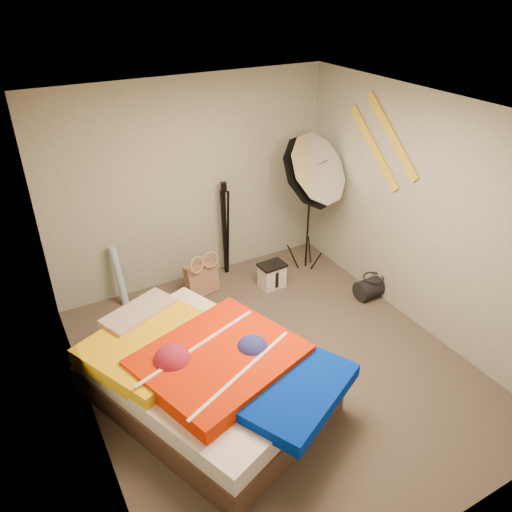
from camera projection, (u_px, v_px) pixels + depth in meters
floor at (276, 366)px, 5.02m from camera, size 4.00×4.00×0.00m
ceiling at (283, 116)px, 3.77m from camera, size 4.00×4.00×0.00m
wall_back at (191, 185)px, 5.91m from camera, size 3.50×0.00×3.50m
wall_front at (459, 412)px, 2.88m from camera, size 3.50×0.00×3.50m
wall_left at (75, 317)px, 3.66m from camera, size 0.00×4.00×4.00m
wall_right at (424, 217)px, 5.13m from camera, size 0.00×4.00×4.00m
tote_bag at (202, 279)px, 6.05m from camera, size 0.44×0.25×0.43m
wrapping_roll at (119, 276)px, 5.79m from camera, size 0.13×0.23×0.75m
camera_case at (272, 276)px, 6.21m from camera, size 0.31×0.23×0.30m
duffel_bag at (372, 288)px, 6.03m from camera, size 0.41×0.26×0.25m
wall_stripe_upper at (392, 136)px, 5.22m from camera, size 0.02×0.91×0.78m
wall_stripe_lower at (374, 148)px, 5.51m from camera, size 0.02×0.91×0.78m
bed at (205, 374)px, 4.49m from camera, size 2.16×2.48×0.61m
photo_umbrella at (311, 173)px, 5.85m from camera, size 1.03×0.90×1.94m
camera_tripod at (225, 223)px, 6.22m from camera, size 0.09×0.09×1.25m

